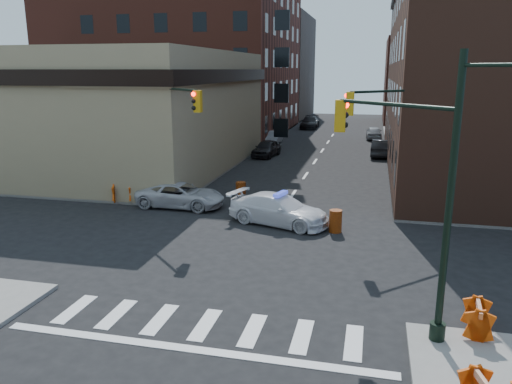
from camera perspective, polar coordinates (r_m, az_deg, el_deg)
The scene contains 27 objects.
ground at distance 21.91m, azimuth -0.01°, elevation -6.59°, with size 140.00×140.00×0.00m, color black.
sidewalk_nw at distance 60.05m, azimuth -14.43°, elevation 6.16°, with size 34.00×54.50×0.15m, color gray.
bank_building at distance 42.58m, azimuth -17.67°, elevation 8.95°, with size 22.00×22.00×9.00m, color #8D7F5C.
apartment_block at distance 64.47m, azimuth -8.27°, elevation 17.57°, with size 25.00×25.00×24.00m, color #5B271C.
commercial_row_ne at distance 43.29m, azimuth 24.84°, elevation 11.74°, with size 14.00×34.00×14.00m, color #502D20.
filler_nw at distance 84.56m, azimuth -0.95°, elevation 14.07°, with size 20.00×18.00×16.00m, color brown.
filler_ne at distance 78.56m, azimuth 20.49°, elevation 11.78°, with size 16.00×16.00×12.00m, color #5B271C.
signal_pole_se at distance 14.84m, azimuth 18.09°, elevation 1.34°, with size 5.40×5.27×8.00m.
signal_pole_nw at distance 27.64m, azimuth -9.39°, elevation 6.77°, with size 3.58×3.67×8.00m.
signal_pole_ne at distance 25.58m, azimuth 15.74°, elevation 5.88°, with size 3.67×3.58×8.00m.
tree_ne_near at distance 46.26m, azimuth 16.83°, elevation 8.09°, with size 3.00×3.00×4.85m.
tree_ne_far at distance 54.22m, azimuth 16.36°, elevation 8.89°, with size 3.00×3.00×4.85m.
police_car at distance 25.25m, azimuth 2.63°, elevation -2.01°, with size 2.13×5.24×1.52m, color white.
pickup at distance 28.69m, azimuth -8.60°, elevation -0.35°, with size 2.30×4.99×1.39m, color #BBBBC0.
parked_car_wnear at distance 45.09m, azimuth 1.21°, elevation 5.01°, with size 1.74×4.32×1.47m, color black.
parked_car_wfar at distance 52.92m, azimuth 2.02°, elevation 6.24°, with size 1.41×4.03×1.33m, color gray.
parked_car_wdeep at distance 67.51m, azimuth 6.18°, elevation 7.92°, with size 2.18×5.36×1.56m, color black.
parked_car_enear at distance 46.51m, azimuth 14.13°, elevation 4.90°, with size 1.60×4.60×1.51m, color black.
parked_car_efar at distance 58.07m, azimuth 13.34°, elevation 6.61°, with size 1.70×4.23×1.44m, color #999BA1.
pedestrian_a at distance 32.33m, azimuth -7.35°, elevation 1.79°, with size 0.59×0.39×1.63m, color black.
pedestrian_b at distance 32.12m, azimuth -13.38°, elevation 1.39°, with size 0.76×0.59×1.56m, color black.
pedestrian_c at distance 34.51m, azimuth -15.14°, elevation 2.39°, with size 1.10×0.46×1.87m, color black.
barrel_road at distance 24.35m, azimuth 9.07°, elevation -3.30°, with size 0.61×0.61×1.09m, color #F2530B.
barrel_bank at distance 30.03m, azimuth -1.75°, elevation 0.13°, with size 0.60×0.60×1.08m, color red.
barricade_se_a at distance 16.25m, azimuth 24.01°, elevation -13.10°, with size 1.23×0.62×0.93m, color orange, non-canonical shape.
barricade_nw_a at distance 30.33m, azimuth -9.22°, elevation 0.15°, with size 1.11×0.56×0.83m, color #C56209, non-canonical shape.
barricade_nw_b at distance 30.10m, azimuth -14.96°, elevation -0.11°, with size 1.30×0.65×0.98m, color #C05409, non-canonical shape.
Camera 1 is at (4.71, -19.99, 7.65)m, focal length 35.00 mm.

